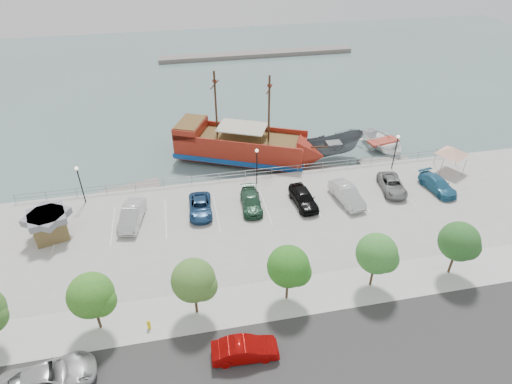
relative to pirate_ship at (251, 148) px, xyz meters
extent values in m
plane|color=slate|center=(-0.66, -12.93, -1.94)|extent=(160.00, 160.00, 0.00)
cube|color=#333232|center=(-0.66, -28.93, -0.93)|extent=(100.00, 8.00, 0.04)
cube|color=silver|center=(-0.66, -22.93, -0.92)|extent=(100.00, 4.00, 0.05)
cylinder|color=gray|center=(-0.66, -5.13, 0.01)|extent=(50.00, 0.06, 0.06)
cylinder|color=gray|center=(-0.66, -5.13, -0.39)|extent=(50.00, 0.06, 0.06)
cube|color=slate|center=(9.34, 42.07, -1.54)|extent=(40.00, 3.00, 0.80)
cube|color=maroon|center=(-1.20, 0.55, -0.09)|extent=(16.16, 10.90, 2.53)
cube|color=navy|center=(-1.20, 0.55, -0.92)|extent=(16.55, 11.29, 0.58)
cone|color=maroon|center=(6.57, -3.01, -0.09)|extent=(4.77, 5.54, 4.67)
cube|color=maroon|center=(-6.95, 3.18, 1.85)|extent=(4.68, 5.63, 1.36)
cube|color=brown|center=(-6.95, 3.18, 2.58)|extent=(4.34, 5.20, 0.12)
cube|color=brown|center=(-0.76, 0.35, 1.22)|extent=(13.27, 9.15, 0.15)
cube|color=maroon|center=(-0.23, 2.67, 1.51)|extent=(14.22, 6.66, 0.68)
cube|color=maroon|center=(-2.18, -1.57, 1.51)|extent=(14.22, 6.66, 0.68)
cylinder|color=#382111|center=(1.89, -0.87, 5.16)|extent=(0.31, 0.31, 7.97)
cylinder|color=#382111|center=(-3.85, 1.77, 5.16)|extent=(0.31, 0.31, 7.97)
cylinder|color=#382111|center=(1.89, -0.87, 7.59)|extent=(1.34, 2.71, 0.14)
cylinder|color=#382111|center=(-3.85, 1.77, 7.59)|extent=(1.34, 2.71, 0.14)
cube|color=beige|center=(-1.03, 0.47, 2.63)|extent=(6.66, 5.71, 0.12)
cylinder|color=#382111|center=(7.19, -3.30, 1.08)|extent=(2.26, 1.15, 0.58)
imported|color=#545B5F|center=(10.05, -1.24, -0.44)|extent=(8.04, 3.86, 2.99)
imported|color=white|center=(17.24, -0.10, -1.20)|extent=(6.42, 7.97, 1.47)
cube|color=gray|center=(-14.45, -3.73, -1.75)|extent=(6.88, 3.60, 0.38)
cube|color=slate|center=(7.38, -3.73, -1.74)|extent=(7.34, 4.18, 0.40)
cube|color=gray|center=(15.91, -3.73, -1.76)|extent=(6.46, 2.30, 0.36)
cube|color=brown|center=(-20.98, -11.38, 0.07)|extent=(3.42, 3.42, 2.02)
cube|color=slate|center=(-20.98, -11.38, 1.31)|extent=(3.87, 3.87, 0.64)
cylinder|color=slate|center=(20.69, -6.41, 0.11)|extent=(0.08, 0.08, 2.09)
cylinder|color=slate|center=(23.07, -7.09, 0.11)|extent=(0.08, 0.08, 2.09)
cylinder|color=slate|center=(20.00, -8.78, 0.11)|extent=(0.08, 0.08, 2.09)
cylinder|color=slate|center=(22.38, -9.47, 0.11)|extent=(0.08, 0.08, 2.09)
pyramid|color=white|center=(21.54, -7.94, 1.96)|extent=(4.94, 4.94, 0.86)
imported|color=#A1A1A1|center=(-18.38, -27.06, -0.11)|extent=(6.33, 3.79, 1.65)
imported|color=#8A0403|center=(-5.77, -27.39, -0.19)|extent=(4.62, 1.82, 1.50)
cylinder|color=yellow|center=(-12.18, -23.73, -0.62)|extent=(0.25, 0.25, 0.63)
sphere|color=yellow|center=(-12.18, -23.73, -0.29)|extent=(0.27, 0.27, 0.27)
cylinder|color=black|center=(-18.66, -6.43, 1.06)|extent=(0.12, 0.12, 4.00)
sphere|color=#FFF2CC|center=(-18.66, -6.43, 3.16)|extent=(0.36, 0.36, 0.36)
cylinder|color=black|center=(-0.66, -6.43, 1.06)|extent=(0.12, 0.12, 4.00)
sphere|color=#FFF2CC|center=(-0.66, -6.43, 3.16)|extent=(0.36, 0.36, 0.36)
cylinder|color=black|center=(15.34, -6.43, 1.06)|extent=(0.12, 0.12, 4.00)
sphere|color=#FFF2CC|center=(15.34, -6.43, 3.16)|extent=(0.36, 0.36, 0.36)
cylinder|color=#473321|center=(-15.66, -22.93, 0.16)|extent=(0.20, 0.20, 2.20)
sphere|color=#336B1E|center=(-15.66, -22.93, 2.46)|extent=(3.20, 3.20, 3.20)
sphere|color=#336B1E|center=(-15.06, -23.23, 2.06)|extent=(2.20, 2.20, 2.20)
cylinder|color=#473321|center=(-8.66, -22.93, 0.16)|extent=(0.20, 0.20, 2.20)
sphere|color=#3F6727|center=(-8.66, -22.93, 2.46)|extent=(3.20, 3.20, 3.20)
sphere|color=#3F6727|center=(-8.06, -23.23, 2.06)|extent=(2.20, 2.20, 2.20)
cylinder|color=#473321|center=(-1.66, -22.93, 0.16)|extent=(0.20, 0.20, 2.20)
sphere|color=#27661A|center=(-1.66, -22.93, 2.46)|extent=(3.20, 3.20, 3.20)
sphere|color=#27661A|center=(-1.06, -23.23, 2.06)|extent=(2.20, 2.20, 2.20)
cylinder|color=#473321|center=(5.34, -22.93, 0.16)|extent=(0.20, 0.20, 2.20)
sphere|color=#32712B|center=(5.34, -22.93, 2.46)|extent=(3.20, 3.20, 3.20)
sphere|color=#32712B|center=(5.94, -23.23, 2.06)|extent=(2.20, 2.20, 2.20)
cylinder|color=#473321|center=(12.34, -22.93, 0.16)|extent=(0.20, 0.20, 2.20)
sphere|color=#245320|center=(12.34, -22.93, 2.46)|extent=(3.20, 3.20, 3.20)
sphere|color=#245320|center=(12.94, -23.23, 2.06)|extent=(2.20, 2.20, 2.20)
imported|color=#BEBEBE|center=(-13.76, -10.75, -0.10)|extent=(2.71, 5.30, 1.67)
imported|color=navy|center=(-7.20, -10.47, -0.27)|extent=(2.49, 4.91, 1.33)
imported|color=#224730|center=(-2.10, -10.63, -0.24)|extent=(2.28, 4.93, 1.39)
imported|color=black|center=(3.20, -11.20, -0.12)|extent=(2.32, 4.95, 1.64)
imported|color=silver|center=(7.74, -11.53, -0.10)|extent=(2.50, 5.28, 1.67)
imported|color=slate|center=(13.21, -10.64, -0.26)|extent=(3.03, 5.17, 1.35)
imported|color=#286A8F|center=(17.99, -11.54, -0.24)|extent=(2.68, 5.07, 1.40)
camera|label=1|loc=(-8.57, -44.91, 24.85)|focal=30.00mm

